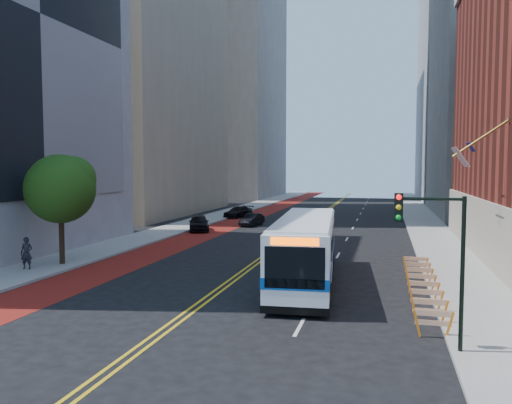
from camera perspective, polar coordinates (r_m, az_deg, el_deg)
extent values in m
plane|color=black|center=(22.65, -6.46, -11.56)|extent=(160.00, 160.00, 0.00)
cube|color=gray|center=(54.47, -6.94, -2.35)|extent=(4.00, 140.00, 0.15)
cube|color=gray|center=(50.88, 19.13, -2.99)|extent=(4.00, 140.00, 0.15)
cube|color=maroon|center=(53.18, -3.02, -2.55)|extent=(3.60, 140.00, 0.01)
cube|color=gold|center=(51.36, 5.44, -2.80)|extent=(0.14, 140.00, 0.01)
cube|color=gold|center=(51.30, 5.84, -2.81)|extent=(0.14, 140.00, 0.01)
cube|color=silver|center=(19.58, 4.97, -14.05)|extent=(0.14, 2.20, 0.01)
cube|color=silver|center=(27.22, 7.81, -8.90)|extent=(0.14, 2.20, 0.01)
cube|color=silver|center=(35.03, 9.36, -6.02)|extent=(0.14, 2.20, 0.01)
cube|color=silver|center=(42.90, 10.33, -4.19)|extent=(0.14, 2.20, 0.01)
cube|color=silver|center=(50.82, 11.00, -2.92)|extent=(0.14, 2.20, 0.01)
cube|color=silver|center=(58.75, 11.49, -2.00)|extent=(0.14, 2.20, 0.01)
cube|color=silver|center=(66.71, 11.86, -1.30)|extent=(0.14, 2.20, 0.01)
cube|color=silver|center=(74.67, 12.15, -0.75)|extent=(0.14, 2.20, 0.01)
cube|color=silver|center=(82.64, 12.39, -0.30)|extent=(0.14, 2.20, 0.01)
cube|color=silver|center=(90.62, 12.58, 0.07)|extent=(0.14, 2.20, 0.01)
cube|color=silver|center=(98.59, 12.74, 0.38)|extent=(0.14, 2.20, 0.01)
cube|color=silver|center=(106.58, 12.88, 0.64)|extent=(0.14, 2.20, 0.01)
cube|color=#9E9384|center=(33.20, 25.22, -3.42)|extent=(0.50, 36.00, 4.00)
cube|color=black|center=(34.31, 25.03, -4.70)|extent=(0.35, 2.80, 2.20)
cube|color=black|center=(41.15, 23.26, -3.26)|extent=(0.35, 2.80, 2.20)
cube|color=#A57F33|center=(29.13, 27.06, 8.36)|extent=(0.25, 0.25, 0.25)
cylinder|color=#A57F33|center=(28.81, 24.37, 6.69)|extent=(2.85, 0.12, 2.05)
cube|color=#B21419|center=(28.62, 22.33, 4.77)|extent=(0.75, 1.90, 1.05)
cube|color=navy|center=(29.16, 23.32, 5.80)|extent=(0.39, 0.85, 0.52)
cube|color=black|center=(37.19, -23.64, 19.16)|extent=(0.30, 20.40, 24.00)
cube|color=gray|center=(101.95, 24.27, 15.79)|extent=(20.00, 28.00, 55.00)
cube|color=slate|center=(106.72, -3.47, 18.33)|extent=(20.00, 26.00, 65.00)
cube|color=orange|center=(19.22, 17.91, -13.03)|extent=(0.32, 0.06, 0.99)
cube|color=orange|center=(19.32, 21.26, -13.02)|extent=(0.32, 0.06, 0.99)
cube|color=orange|center=(19.15, 19.62, -11.89)|extent=(1.25, 0.05, 0.22)
cube|color=orange|center=(19.25, 19.59, -12.89)|extent=(1.25, 0.05, 0.18)
cube|color=orange|center=(20.71, 17.66, -11.79)|extent=(0.32, 0.06, 0.99)
cube|color=orange|center=(20.80, 20.75, -11.79)|extent=(0.32, 0.06, 0.99)
cube|color=orange|center=(20.64, 19.24, -10.72)|extent=(1.25, 0.05, 0.22)
cube|color=orange|center=(20.73, 19.21, -11.66)|extent=(1.25, 0.05, 0.18)
cube|color=orange|center=(22.20, 17.44, -10.71)|extent=(0.32, 0.06, 0.99)
cube|color=orange|center=(22.29, 20.32, -10.72)|extent=(0.32, 0.06, 0.99)
cube|color=orange|center=(22.14, 18.91, -9.72)|extent=(1.25, 0.05, 0.22)
cube|color=orange|center=(22.23, 18.89, -10.59)|extent=(1.25, 0.05, 0.18)
cube|color=orange|center=(23.70, 17.25, -9.77)|extent=(0.32, 0.06, 0.99)
cube|color=orange|center=(23.78, 19.94, -9.78)|extent=(0.32, 0.06, 0.99)
cube|color=orange|center=(23.65, 18.62, -8.83)|extent=(1.25, 0.05, 0.22)
cube|color=orange|center=(23.73, 18.60, -9.66)|extent=(1.25, 0.05, 0.18)
cube|color=orange|center=(25.21, 17.09, -8.94)|extent=(0.32, 0.06, 0.99)
cube|color=orange|center=(25.29, 19.61, -8.95)|extent=(0.32, 0.06, 0.99)
cube|color=orange|center=(25.16, 18.37, -8.06)|extent=(1.25, 0.05, 0.22)
cube|color=orange|center=(25.23, 18.35, -8.84)|extent=(1.25, 0.05, 0.18)
cube|color=orange|center=(26.72, 16.94, -8.20)|extent=(0.32, 0.06, 0.99)
cube|color=orange|center=(26.80, 19.32, -8.22)|extent=(0.32, 0.06, 0.99)
cube|color=orange|center=(26.67, 18.15, -7.37)|extent=(1.25, 0.05, 0.22)
cube|color=orange|center=(26.74, 18.13, -8.11)|extent=(1.25, 0.05, 0.18)
cube|color=orange|center=(28.24, 16.81, -7.54)|extent=(0.32, 0.06, 0.99)
cube|color=orange|center=(28.31, 19.06, -7.56)|extent=(0.32, 0.06, 0.99)
cube|color=orange|center=(28.19, 17.95, -6.76)|extent=(1.25, 0.05, 0.22)
cube|color=orange|center=(28.26, 17.94, -7.46)|extent=(1.25, 0.05, 0.18)
cube|color=orange|center=(29.76, 16.69, -6.95)|extent=(0.32, 0.06, 0.99)
cube|color=orange|center=(29.82, 18.82, -6.98)|extent=(0.32, 0.06, 0.99)
cube|color=orange|center=(29.71, 17.78, -6.21)|extent=(1.25, 0.05, 0.22)
cube|color=orange|center=(29.78, 17.76, -6.87)|extent=(1.25, 0.05, 0.18)
cylinder|color=black|center=(32.88, -21.32, -3.82)|extent=(0.32, 0.32, 3.20)
sphere|color=#183D0D|center=(32.62, -21.46, 1.41)|extent=(4.20, 4.20, 4.20)
sphere|color=#183D0D|center=(32.58, -20.21, 2.49)|extent=(2.80, 2.80, 2.80)
sphere|color=#183D0D|center=(32.66, -22.49, 2.09)|extent=(2.40, 2.40, 2.40)
cylinder|color=black|center=(17.37, 22.51, -7.65)|extent=(0.14, 0.14, 5.00)
cylinder|color=black|center=(16.95, 19.38, 0.33)|extent=(2.00, 0.10, 0.10)
cube|color=black|center=(16.92, 15.98, -0.62)|extent=(0.28, 0.22, 0.95)
sphere|color=red|center=(16.75, 16.02, 0.53)|extent=(0.18, 0.18, 0.18)
sphere|color=yellow|center=(16.78, 15.99, -0.59)|extent=(0.18, 0.18, 0.18)
sphere|color=#0CA526|center=(16.81, 15.97, -1.71)|extent=(0.18, 0.18, 0.18)
cube|color=white|center=(26.11, 5.70, -5.29)|extent=(3.78, 12.77, 2.99)
cube|color=#0C449B|center=(26.18, 5.70, -6.25)|extent=(3.82, 12.82, 0.47)
cube|color=black|center=(26.86, 5.84, -3.95)|extent=(3.51, 9.02, 1.00)
cube|color=black|center=(19.92, 4.43, -7.50)|extent=(2.40, 0.31, 1.68)
cube|color=black|center=(32.24, 6.49, -2.72)|extent=(2.18, 0.29, 1.05)
cube|color=#FF5905|center=(19.73, 4.45, -4.52)|extent=(1.91, 0.24, 0.31)
cube|color=white|center=(25.90, 5.73, -1.91)|extent=(3.59, 12.14, 0.13)
cube|color=black|center=(26.39, 5.68, -8.49)|extent=(3.81, 12.81, 0.31)
cylinder|color=black|center=(22.58, 1.76, -10.21)|extent=(0.40, 1.07, 1.05)
cylinder|color=black|center=(22.38, 8.16, -10.38)|extent=(0.40, 1.07, 1.05)
cylinder|color=black|center=(29.90, 3.78, -6.69)|extent=(0.40, 1.07, 1.05)
cylinder|color=black|center=(29.76, 8.56, -6.78)|extent=(0.40, 1.07, 1.05)
cylinder|color=black|center=(31.38, 4.07, -6.18)|extent=(0.40, 1.07, 1.05)
cylinder|color=black|center=(31.24, 8.62, -6.27)|extent=(0.40, 1.07, 1.05)
imported|color=black|center=(47.91, -6.54, -2.36)|extent=(3.41, 4.93, 1.56)
imported|color=black|center=(51.76, -0.47, -2.02)|extent=(1.88, 4.03, 1.28)
imported|color=black|center=(60.30, -2.05, -1.15)|extent=(3.16, 4.89, 1.32)
imported|color=black|center=(31.96, -24.75, -5.34)|extent=(0.77, 0.61, 1.87)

